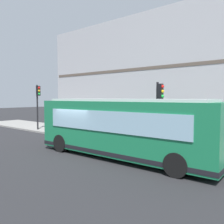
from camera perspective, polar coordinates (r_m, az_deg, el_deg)
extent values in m
plane|color=#262628|center=(13.65, -7.33, -9.77)|extent=(120.00, 120.00, 0.00)
cube|color=gray|center=(17.18, 4.47, -6.73)|extent=(4.35, 40.00, 0.15)
cube|color=#A8A8AD|center=(23.18, 14.84, 7.92)|extent=(9.92, 22.50, 9.90)
cube|color=brown|center=(18.99, 8.66, 10.49)|extent=(0.36, 22.05, 0.24)
cube|color=slate|center=(18.83, 8.40, -1.17)|extent=(0.12, 15.75, 2.40)
cube|color=#197247|center=(12.12, 2.68, -3.75)|extent=(2.71, 10.05, 2.70)
cube|color=silver|center=(12.02, 2.70, 2.94)|extent=(2.31, 9.04, 0.12)
cube|color=#8CB2C6|center=(15.51, -12.42, -0.55)|extent=(2.20, 0.13, 1.20)
cube|color=#8CB2C6|center=(13.12, 5.93, -1.44)|extent=(0.23, 8.20, 1.00)
cube|color=#8CB2C6|center=(11.07, -1.16, -2.35)|extent=(0.23, 8.20, 1.00)
cube|color=black|center=(12.32, 2.67, -9.15)|extent=(2.75, 10.09, 0.20)
cylinder|color=black|center=(15.45, -5.75, -6.29)|extent=(0.32, 1.01, 1.00)
cylinder|color=black|center=(13.92, -12.42, -7.45)|extent=(0.32, 1.01, 1.00)
cylinder|color=black|center=(11.79, 19.83, -9.59)|extent=(0.32, 1.01, 1.00)
cylinder|color=black|center=(9.70, 15.38, -12.36)|extent=(0.32, 1.01, 1.00)
cylinder|color=black|center=(14.04, 10.98, -0.76)|extent=(0.14, 0.14, 3.89)
cube|color=black|center=(13.92, 11.74, 4.95)|extent=(0.32, 0.24, 0.90)
sphere|color=red|center=(13.87, 12.23, 6.10)|extent=(0.20, 0.20, 0.20)
sphere|color=yellow|center=(13.86, 12.22, 4.95)|extent=(0.20, 0.20, 0.20)
sphere|color=green|center=(13.85, 12.20, 3.79)|extent=(0.20, 0.20, 0.20)
cylinder|color=black|center=(22.84, -17.78, 1.11)|extent=(0.14, 0.14, 4.16)
cube|color=black|center=(22.67, -17.59, 4.96)|extent=(0.32, 0.24, 0.90)
sphere|color=red|center=(22.57, -17.43, 5.69)|extent=(0.20, 0.20, 0.20)
sphere|color=yellow|center=(22.56, -17.41, 4.97)|extent=(0.20, 0.20, 0.20)
sphere|color=green|center=(22.56, -17.40, 4.26)|extent=(0.20, 0.20, 0.20)
cylinder|color=gold|center=(15.30, 6.74, -6.68)|extent=(0.24, 0.24, 0.55)
sphere|color=gold|center=(15.25, 6.75, -5.37)|extent=(0.22, 0.22, 0.22)
cylinder|color=gold|center=(15.21, 7.28, -6.56)|extent=(0.10, 0.12, 0.10)
cylinder|color=gold|center=(15.44, 7.09, -6.41)|extent=(0.12, 0.10, 0.10)
cylinder|color=black|center=(18.43, -1.10, -4.54)|extent=(0.14, 0.14, 0.79)
cylinder|color=black|center=(18.34, -1.58, -4.58)|extent=(0.14, 0.14, 0.79)
cylinder|color=#3F8C4C|center=(18.30, -1.35, -2.38)|extent=(0.32, 0.32, 0.62)
sphere|color=beige|center=(18.26, -1.35, -1.08)|extent=(0.21, 0.21, 0.21)
cylinder|color=#3359A5|center=(16.22, 21.55, -5.83)|extent=(0.14, 0.14, 0.83)
cylinder|color=#3359A5|center=(16.40, 21.68, -5.73)|extent=(0.14, 0.14, 0.83)
cylinder|color=gold|center=(16.21, 21.68, -3.19)|extent=(0.32, 0.32, 0.66)
sphere|color=#9E704C|center=(16.16, 21.71, -1.64)|extent=(0.22, 0.22, 0.22)
cube|color=#BF3F19|center=(16.56, 16.46, -5.41)|extent=(0.44, 0.40, 0.90)
cube|color=#8CB2C6|center=(16.46, 17.15, -4.84)|extent=(0.35, 0.03, 0.30)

